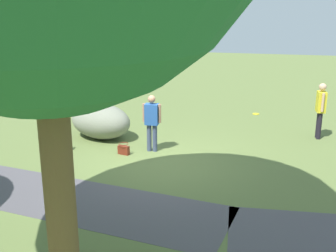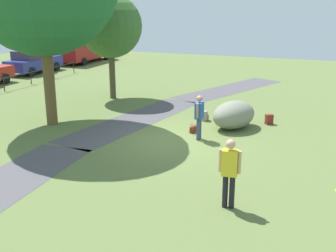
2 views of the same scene
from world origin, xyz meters
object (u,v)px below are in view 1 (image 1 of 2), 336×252
at_px(handbag_on_grass, 124,149).
at_px(backpack_by_boulder, 84,119).
at_px(woman_with_handbag, 152,119).
at_px(man_near_boulder, 321,107).
at_px(frisbee_on_grass, 256,114).
at_px(spare_backpack_on_lawn, 63,144).
at_px(lawn_boulder, 101,121).

distance_m(handbag_on_grass, backpack_by_boulder, 3.28).
relative_size(woman_with_handbag, handbag_on_grass, 4.66).
bearing_deg(woman_with_handbag, man_near_boulder, -154.38).
bearing_deg(backpack_by_boulder, handbag_on_grass, 132.03).
xyz_separation_m(woman_with_handbag, backpack_by_boulder, (2.88, -2.00, -0.72)).
bearing_deg(woman_with_handbag, handbag_on_grass, 32.39).
bearing_deg(frisbee_on_grass, spare_backpack_on_lawn, 45.29).
bearing_deg(frisbee_on_grass, man_near_boulder, 127.76).
relative_size(backpack_by_boulder, spare_backpack_on_lawn, 1.00).
relative_size(man_near_boulder, handbag_on_grass, 4.98).
distance_m(woman_with_handbag, man_near_boulder, 5.13).
bearing_deg(woman_with_handbag, spare_backpack_on_lawn, 11.96).
relative_size(lawn_boulder, woman_with_handbag, 1.49).
height_order(lawn_boulder, frisbee_on_grass, lawn_boulder).
distance_m(lawn_boulder, frisbee_on_grass, 5.98).
xyz_separation_m(handbag_on_grass, spare_backpack_on_lawn, (1.75, 0.08, 0.05)).
bearing_deg(woman_with_handbag, backpack_by_boulder, -34.74).
height_order(backpack_by_boulder, frisbee_on_grass, backpack_by_boulder).
distance_m(lawn_boulder, woman_with_handbag, 2.03).
bearing_deg(backpack_by_boulder, spare_backpack_on_lawn, 100.01).
bearing_deg(lawn_boulder, spare_backpack_on_lawn, 65.09).
bearing_deg(handbag_on_grass, lawn_boulder, -47.79).
bearing_deg(spare_backpack_on_lawn, lawn_boulder, -114.91).
xyz_separation_m(man_near_boulder, frisbee_on_grass, (1.91, -2.47, -0.97)).
bearing_deg(lawn_boulder, handbag_on_grass, 132.21).
xyz_separation_m(backpack_by_boulder, spare_backpack_on_lawn, (-0.44, 2.52, 0.00)).
relative_size(man_near_boulder, frisbee_on_grass, 6.90).
bearing_deg(handbag_on_grass, backpack_by_boulder, -47.97).
xyz_separation_m(man_near_boulder, spare_backpack_on_lawn, (7.06, 2.73, -0.79)).
bearing_deg(man_near_boulder, frisbee_on_grass, -52.24).
bearing_deg(man_near_boulder, handbag_on_grass, 26.54).
distance_m(lawn_boulder, man_near_boulder, 6.61).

